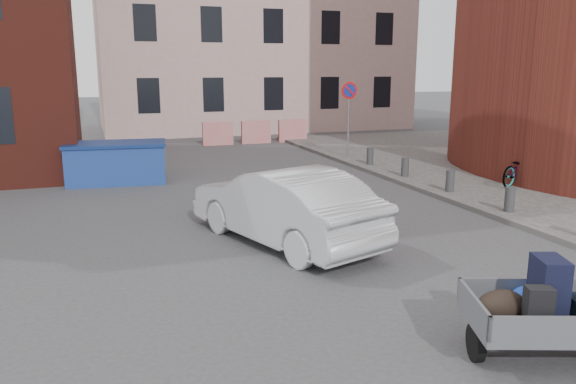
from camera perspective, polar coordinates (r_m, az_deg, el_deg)
name	(u,v)px	position (r m, az deg, el deg)	size (l,w,h in m)	color
ground	(268,265)	(9.51, -2.08, -7.41)	(120.00, 120.00, 0.00)	#38383A
sidewalk	(553,179)	(18.10, 25.34, 1.17)	(9.00, 24.00, 0.12)	#474442
no_parking_sign	(349,104)	(20.04, 6.21, 8.92)	(0.60, 0.09, 2.65)	gray
bollards	(450,181)	(15.02, 16.14, 1.09)	(0.22, 9.02, 0.55)	#3A3A3D
barriers	(256,132)	(24.67, -3.27, 6.10)	(4.70, 0.18, 1.00)	red
trailer	(543,310)	(6.95, 24.44, -10.89)	(1.88, 1.98, 1.20)	black
dumpster	(117,162)	(16.84, -17.02, 2.89)	(2.92, 1.73, 1.17)	navy
silver_car	(283,205)	(10.51, -0.46, -1.36)	(1.52, 4.37, 1.44)	silver
bicycle	(520,168)	(16.44, 22.50, 2.23)	(0.61, 1.75, 0.92)	black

